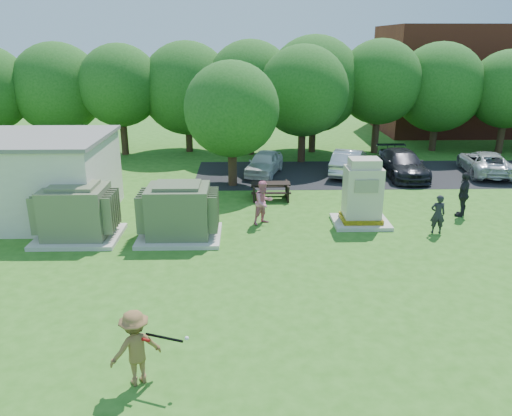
{
  "coord_description": "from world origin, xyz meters",
  "views": [
    {
      "loc": [
        -0.38,
        -12.68,
        6.93
      ],
      "look_at": [
        0.0,
        4.0,
        1.3
      ],
      "focal_mm": 35.0,
      "sensor_mm": 36.0,
      "label": 1
    }
  ],
  "objects_px": {
    "transformer_left": "(76,214)",
    "person_walking_right": "(464,194)",
    "picnic_table": "(271,189)",
    "car_white": "(264,163)",
    "transformer_right": "(179,213)",
    "batter": "(136,348)",
    "person_at_picnic": "(264,203)",
    "person_by_generator": "(438,214)",
    "car_silver_a": "(349,162)",
    "car_dark": "(402,164)",
    "generator_cabinet": "(362,196)",
    "car_silver_b": "(485,163)"
  },
  "relations": [
    {
      "from": "batter",
      "to": "car_silver_a",
      "type": "xyz_separation_m",
      "value": [
        7.93,
        17.27,
        -0.16
      ]
    },
    {
      "from": "picnic_table",
      "to": "car_dark",
      "type": "xyz_separation_m",
      "value": [
        7.2,
        3.79,
        0.21
      ]
    },
    {
      "from": "picnic_table",
      "to": "person_by_generator",
      "type": "xyz_separation_m",
      "value": [
        6.04,
        -4.43,
        0.28
      ]
    },
    {
      "from": "picnic_table",
      "to": "person_by_generator",
      "type": "distance_m",
      "value": 7.5
    },
    {
      "from": "transformer_right",
      "to": "generator_cabinet",
      "type": "height_order",
      "value": "generator_cabinet"
    },
    {
      "from": "picnic_table",
      "to": "car_white",
      "type": "bearing_deg",
      "value": 91.47
    },
    {
      "from": "person_by_generator",
      "to": "person_at_picnic",
      "type": "height_order",
      "value": "person_at_picnic"
    },
    {
      "from": "picnic_table",
      "to": "car_white",
      "type": "xyz_separation_m",
      "value": [
        -0.11,
        4.44,
        0.16
      ]
    },
    {
      "from": "car_dark",
      "to": "picnic_table",
      "type": "bearing_deg",
      "value": -153.01
    },
    {
      "from": "car_silver_a",
      "to": "car_dark",
      "type": "bearing_deg",
      "value": -171.92
    },
    {
      "from": "transformer_right",
      "to": "person_walking_right",
      "type": "xyz_separation_m",
      "value": [
        11.38,
        2.14,
        -0.04
      ]
    },
    {
      "from": "transformer_right",
      "to": "generator_cabinet",
      "type": "bearing_deg",
      "value": 10.48
    },
    {
      "from": "batter",
      "to": "picnic_table",
      "type": "bearing_deg",
      "value": -133.9
    },
    {
      "from": "batter",
      "to": "person_walking_right",
      "type": "bearing_deg",
      "value": -166.23
    },
    {
      "from": "transformer_right",
      "to": "car_silver_a",
      "type": "distance_m",
      "value": 12.11
    },
    {
      "from": "person_walking_right",
      "to": "car_silver_a",
      "type": "relative_size",
      "value": 0.45
    },
    {
      "from": "generator_cabinet",
      "to": "person_at_picnic",
      "type": "distance_m",
      "value": 3.87
    },
    {
      "from": "car_white",
      "to": "car_dark",
      "type": "xyz_separation_m",
      "value": [
        7.32,
        -0.64,
        0.06
      ]
    },
    {
      "from": "generator_cabinet",
      "to": "person_walking_right",
      "type": "relative_size",
      "value": 1.43
    },
    {
      "from": "transformer_left",
      "to": "car_silver_b",
      "type": "xyz_separation_m",
      "value": [
        19.11,
        8.87,
        -0.34
      ]
    },
    {
      "from": "transformer_right",
      "to": "person_by_generator",
      "type": "xyz_separation_m",
      "value": [
        9.63,
        0.25,
        -0.22
      ]
    },
    {
      "from": "transformer_right",
      "to": "generator_cabinet",
      "type": "relative_size",
      "value": 1.13
    },
    {
      "from": "transformer_left",
      "to": "person_walking_right",
      "type": "relative_size",
      "value": 1.62
    },
    {
      "from": "person_by_generator",
      "to": "car_silver_a",
      "type": "distance_m",
      "value": 8.94
    },
    {
      "from": "person_walking_right",
      "to": "car_white",
      "type": "xyz_separation_m",
      "value": [
        -7.9,
        6.99,
        -0.3
      ]
    },
    {
      "from": "transformer_left",
      "to": "person_walking_right",
      "type": "xyz_separation_m",
      "value": [
        15.08,
        2.14,
        -0.04
      ]
    },
    {
      "from": "picnic_table",
      "to": "car_white",
      "type": "height_order",
      "value": "car_white"
    },
    {
      "from": "generator_cabinet",
      "to": "car_dark",
      "type": "distance_m",
      "value": 8.14
    },
    {
      "from": "transformer_right",
      "to": "person_at_picnic",
      "type": "relative_size",
      "value": 1.71
    },
    {
      "from": "transformer_left",
      "to": "transformer_right",
      "type": "bearing_deg",
      "value": 0.0
    },
    {
      "from": "car_white",
      "to": "car_silver_b",
      "type": "relative_size",
      "value": 0.82
    },
    {
      "from": "person_by_generator",
      "to": "car_white",
      "type": "bearing_deg",
      "value": -50.38
    },
    {
      "from": "transformer_right",
      "to": "car_silver_b",
      "type": "distance_m",
      "value": 17.79
    },
    {
      "from": "person_walking_right",
      "to": "car_silver_b",
      "type": "relative_size",
      "value": 0.41
    },
    {
      "from": "picnic_table",
      "to": "person_at_picnic",
      "type": "distance_m",
      "value": 3.33
    },
    {
      "from": "transformer_left",
      "to": "person_at_picnic",
      "type": "xyz_separation_m",
      "value": [
        6.84,
        1.41,
        -0.09
      ]
    },
    {
      "from": "transformer_left",
      "to": "car_silver_b",
      "type": "height_order",
      "value": "transformer_left"
    },
    {
      "from": "transformer_left",
      "to": "person_walking_right",
      "type": "bearing_deg",
      "value": 8.08
    },
    {
      "from": "transformer_left",
      "to": "car_white",
      "type": "xyz_separation_m",
      "value": [
        7.17,
        9.13,
        -0.34
      ]
    },
    {
      "from": "car_silver_a",
      "to": "batter",
      "type": "bearing_deg",
      "value": 85.2
    },
    {
      "from": "transformer_left",
      "to": "transformer_right",
      "type": "xyz_separation_m",
      "value": [
        3.7,
        0.0,
        0.0
      ]
    },
    {
      "from": "generator_cabinet",
      "to": "car_silver_a",
      "type": "bearing_deg",
      "value": 82.31
    },
    {
      "from": "picnic_table",
      "to": "car_silver_b",
      "type": "relative_size",
      "value": 0.39
    },
    {
      "from": "batter",
      "to": "person_walking_right",
      "type": "xyz_separation_m",
      "value": [
        11.27,
        10.36,
        0.08
      ]
    },
    {
      "from": "car_dark",
      "to": "batter",
      "type": "bearing_deg",
      "value": -123.39
    },
    {
      "from": "transformer_left",
      "to": "picnic_table",
      "type": "distance_m",
      "value": 8.68
    },
    {
      "from": "transformer_right",
      "to": "batter",
      "type": "bearing_deg",
      "value": -89.22
    },
    {
      "from": "batter",
      "to": "car_dark",
      "type": "bearing_deg",
      "value": -151.42
    },
    {
      "from": "person_at_picnic",
      "to": "car_dark",
      "type": "bearing_deg",
      "value": 6.66
    },
    {
      "from": "generator_cabinet",
      "to": "person_at_picnic",
      "type": "xyz_separation_m",
      "value": [
        -3.85,
        0.12,
        -0.28
      ]
    }
  ]
}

